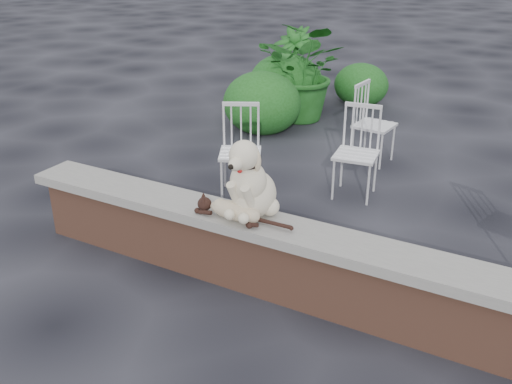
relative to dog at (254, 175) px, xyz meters
The scene contains 11 objects.
ground 1.38m from the dog, ahead, with size 60.00×60.00×0.00m, color black.
brick_wall 1.23m from the dog, ahead, with size 6.00×0.30×0.50m, color brown.
capstone 1.10m from the dog, ahead, with size 6.20×0.40×0.08m, color slate.
dog is the anchor object (origin of this frame).
cat 0.29m from the dog, 118.07° to the right, with size 0.93×0.22×0.16m, color tan, non-canonical shape.
chair_a 1.68m from the dog, 124.03° to the left, with size 0.56×0.56×0.94m, color white, non-canonical shape.
chair_b 1.94m from the dog, 85.53° to the left, with size 0.56×0.56×0.94m, color white, non-canonical shape.
chair_e 2.94m from the dog, 89.93° to the left, with size 0.56×0.56×0.94m, color white, non-canonical shape.
potted_plant_a 4.29m from the dog, 109.08° to the left, with size 1.28×1.11×1.42m, color #194C15.
potted_plant_b 5.23m from the dog, 112.18° to the left, with size 0.66×0.66×1.18m, color #194C15.
shrubbery 4.47m from the dog, 111.68° to the left, with size 1.90×2.83×0.91m.
Camera 1 is at (0.85, -3.31, 2.54)m, focal length 40.14 mm.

